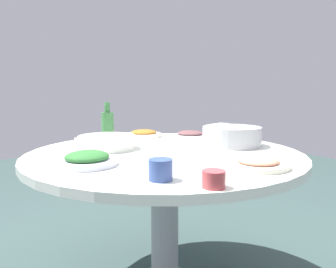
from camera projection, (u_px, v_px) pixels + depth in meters
name	position (u px, v px, depth m)	size (l,w,h in m)	color
round_dining_table	(165.00, 178.00, 1.52)	(1.28, 1.28, 0.73)	#99999E
rice_bowl	(232.00, 136.00, 1.66)	(0.30, 0.30, 0.11)	#B2B5BA
soup_bowl	(107.00, 143.00, 1.56)	(0.28, 0.29, 0.07)	white
dish_greens	(87.00, 159.00, 1.22)	(0.23, 0.23, 0.06)	silver
dish_shrimp	(258.00, 163.00, 1.19)	(0.23, 0.23, 0.04)	silver
dish_stirfry	(144.00, 134.00, 1.98)	(0.22, 0.22, 0.05)	silver
dish_eggplant	(190.00, 134.00, 1.96)	(0.21, 0.21, 0.04)	silver
green_bottle	(108.00, 125.00, 1.80)	(0.07, 0.07, 0.22)	#3C7C41
tea_cup_near	(214.00, 179.00, 0.94)	(0.07, 0.07, 0.05)	#BE4649
tea_cup_far	(161.00, 170.00, 1.01)	(0.08, 0.08, 0.07)	#374F91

